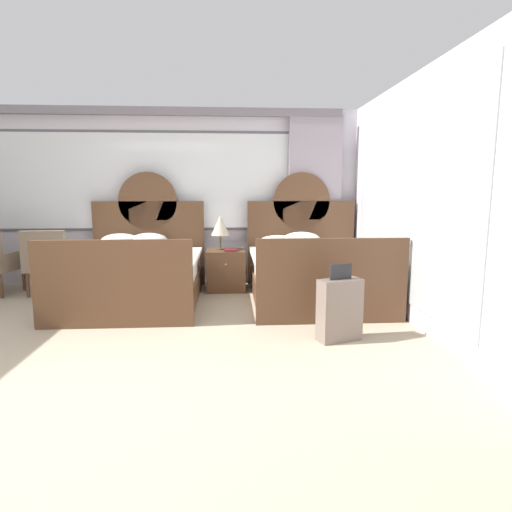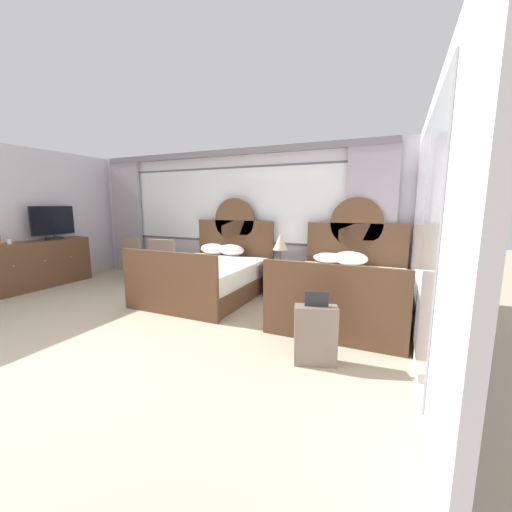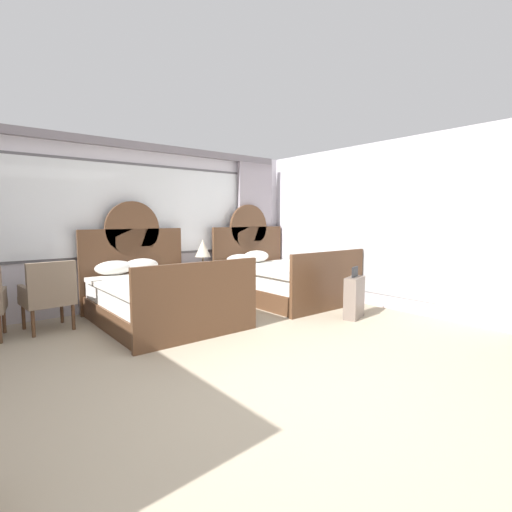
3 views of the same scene
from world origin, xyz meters
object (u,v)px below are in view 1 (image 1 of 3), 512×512
(nightstand_between_beds, at_px, (226,270))
(armchair_by_window_left, at_px, (48,260))
(book_on_nightstand, at_px, (231,250))
(bed_near_window, at_px, (136,275))
(table_lamp_on_nightstand, at_px, (220,226))
(bed_near_mirror, at_px, (312,272))
(suitcase_on_floor, at_px, (340,309))

(nightstand_between_beds, bearing_deg, armchair_by_window_left, -176.79)
(book_on_nightstand, height_order, armchair_by_window_left, armchair_by_window_left)
(bed_near_window, distance_m, nightstand_between_beds, 1.33)
(bed_near_window, height_order, nightstand_between_beds, bed_near_window)
(bed_near_window, xyz_separation_m, armchair_by_window_left, (-1.32, 0.48, 0.13))
(table_lamp_on_nightstand, relative_size, book_on_nightstand, 1.95)
(bed_near_mirror, distance_m, suitcase_on_floor, 1.62)
(book_on_nightstand, height_order, suitcase_on_floor, suitcase_on_floor)
(book_on_nightstand, relative_size, suitcase_on_floor, 0.34)
(book_on_nightstand, xyz_separation_m, armchair_by_window_left, (-2.57, -0.03, -0.11))
(bed_near_mirror, relative_size, nightstand_between_beds, 3.57)
(armchair_by_window_left, bearing_deg, bed_near_mirror, -7.42)
(book_on_nightstand, bearing_deg, bed_near_window, -157.97)
(table_lamp_on_nightstand, distance_m, armchair_by_window_left, 2.46)
(bed_near_window, distance_m, armchair_by_window_left, 1.41)
(nightstand_between_beds, bearing_deg, bed_near_mirror, -27.89)
(armchair_by_window_left, distance_m, suitcase_on_floor, 4.18)
(bed_near_mirror, height_order, book_on_nightstand, bed_near_mirror)
(bed_near_window, relative_size, suitcase_on_floor, 2.79)
(book_on_nightstand, relative_size, armchair_by_window_left, 0.28)
(bed_near_mirror, xyz_separation_m, suitcase_on_floor, (-0.04, -1.62, -0.05))
(bed_near_window, bearing_deg, suitcase_on_floor, -35.09)
(nightstand_between_beds, distance_m, book_on_nightstand, 0.34)
(bed_near_mirror, bearing_deg, nightstand_between_beds, 152.11)
(book_on_nightstand, distance_m, suitcase_on_floor, 2.39)
(bed_near_window, relative_size, book_on_nightstand, 8.18)
(book_on_nightstand, bearing_deg, armchair_by_window_left, -179.37)
(table_lamp_on_nightstand, distance_m, suitcase_on_floor, 2.64)
(table_lamp_on_nightstand, height_order, book_on_nightstand, table_lamp_on_nightstand)
(nightstand_between_beds, xyz_separation_m, suitcase_on_floor, (1.12, -2.23, 0.01))
(bed_near_mirror, distance_m, book_on_nightstand, 1.23)
(armchair_by_window_left, bearing_deg, bed_near_window, -19.89)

